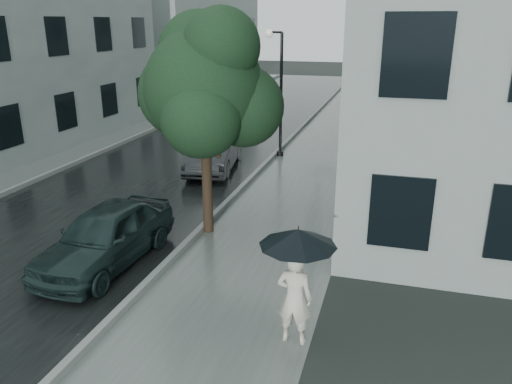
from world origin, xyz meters
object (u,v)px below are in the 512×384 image
(street_tree, at_px, (206,86))
(lamp_post, at_px, (278,85))
(pedestrian, at_px, (294,298))
(car_far, at_px, (214,150))
(car_near, at_px, (106,236))

(street_tree, relative_size, lamp_post, 1.13)
(pedestrian, bearing_deg, street_tree, -50.55)
(car_far, bearing_deg, lamp_post, 45.97)
(street_tree, bearing_deg, car_far, 109.40)
(lamp_post, bearing_deg, car_near, -81.93)
(pedestrian, distance_m, car_far, 10.70)
(street_tree, bearing_deg, lamp_post, 91.04)
(pedestrian, xyz_separation_m, car_far, (-4.98, 9.47, -0.14))
(street_tree, distance_m, lamp_post, 7.96)
(lamp_post, xyz_separation_m, car_far, (-1.74, -2.55, -2.11))
(car_near, distance_m, car_far, 7.79)
(pedestrian, bearing_deg, car_far, -59.76)
(street_tree, height_order, car_far, street_tree)
(lamp_post, xyz_separation_m, car_near, (-1.38, -10.33, -2.13))
(street_tree, xyz_separation_m, lamp_post, (-0.14, 7.90, -0.91))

